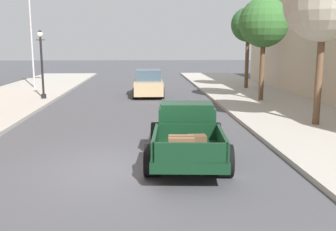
{
  "coord_description": "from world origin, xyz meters",
  "views": [
    {
      "loc": [
        0.61,
        -9.83,
        3.2
      ],
      "look_at": [
        1.33,
        2.05,
        1.0
      ],
      "focal_mm": 41.31,
      "sensor_mm": 36.0,
      "label": 1
    }
  ],
  "objects": [
    {
      "name": "street_tree_third",
      "position": [
        7.8,
        17.12,
        4.5
      ],
      "size": [
        2.37,
        2.37,
        5.58
      ],
      "color": "brown",
      "rests_on": "sidewalk_right"
    },
    {
      "name": "ground_plane",
      "position": [
        0.0,
        0.0,
        0.0
      ],
      "size": [
        140.0,
        140.0,
        0.0
      ],
      "primitive_type": "plane",
      "color": "#47474C"
    },
    {
      "name": "street_tree_nearest",
      "position": [
        7.21,
        4.45,
        4.72
      ],
      "size": [
        2.96,
        2.96,
        6.08
      ],
      "color": "brown",
      "rests_on": "sidewalk_right"
    },
    {
      "name": "street_lamp_far",
      "position": [
        -5.17,
        12.49,
        2.39
      ],
      "size": [
        0.5,
        0.32,
        3.85
      ],
      "color": "black",
      "rests_on": "sidewalk_left"
    },
    {
      "name": "street_tree_second",
      "position": [
        7.04,
        11.09,
        4.33
      ],
      "size": [
        2.67,
        2.67,
        5.54
      ],
      "color": "brown",
      "rests_on": "sidewalk_right"
    },
    {
      "name": "flagpole",
      "position": [
        -7.0,
        18.11,
        5.77
      ],
      "size": [
        1.74,
        0.16,
        9.16
      ],
      "color": "#B2B2B7",
      "rests_on": "sidewalk_left"
    },
    {
      "name": "hotrod_truck_dark_green",
      "position": [
        1.78,
        0.79,
        0.75
      ],
      "size": [
        2.44,
        5.03,
        1.58
      ],
      "color": "black",
      "rests_on": "ground"
    },
    {
      "name": "car_background_tan",
      "position": [
        0.84,
        14.34,
        0.77
      ],
      "size": [
        1.88,
        4.3,
        1.65
      ],
      "color": "tan",
      "rests_on": "ground"
    }
  ]
}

